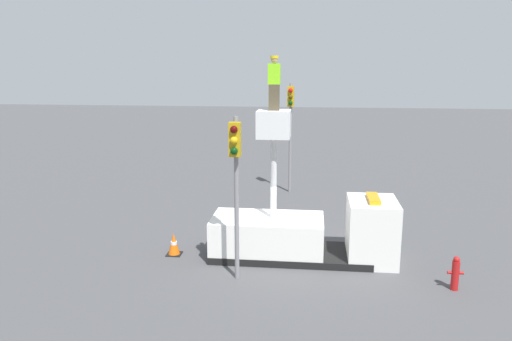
% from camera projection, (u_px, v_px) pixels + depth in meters
% --- Properties ---
extents(ground_plane, '(120.00, 120.00, 0.00)m').
position_uv_depth(ground_plane, '(291.00, 257.00, 17.32)').
color(ground_plane, '#4C4C4F').
extents(bucket_truck, '(6.27, 2.10, 5.07)m').
position_uv_depth(bucket_truck, '(304.00, 231.00, 17.07)').
color(bucket_truck, black).
rests_on(bucket_truck, ground).
extents(worker, '(0.40, 0.26, 1.75)m').
position_uv_depth(worker, '(274.00, 83.00, 16.13)').
color(worker, brown).
rests_on(worker, bucket_truck).
extents(traffic_light_pole, '(0.34, 0.57, 5.07)m').
position_uv_depth(traffic_light_pole, '(235.00, 167.00, 14.71)').
color(traffic_light_pole, gray).
rests_on(traffic_light_pole, ground).
extents(traffic_light_across, '(0.34, 0.57, 5.60)m').
position_uv_depth(traffic_light_across, '(290.00, 116.00, 25.10)').
color(traffic_light_across, gray).
rests_on(traffic_light_across, ground).
extents(fire_hydrant, '(0.46, 0.22, 1.04)m').
position_uv_depth(fire_hydrant, '(455.00, 273.00, 14.70)').
color(fire_hydrant, red).
rests_on(fire_hydrant, ground).
extents(traffic_cone_rear, '(0.51, 0.51, 0.78)m').
position_uv_depth(traffic_cone_rear, '(174.00, 244.00, 17.45)').
color(traffic_cone_rear, black).
rests_on(traffic_cone_rear, ground).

